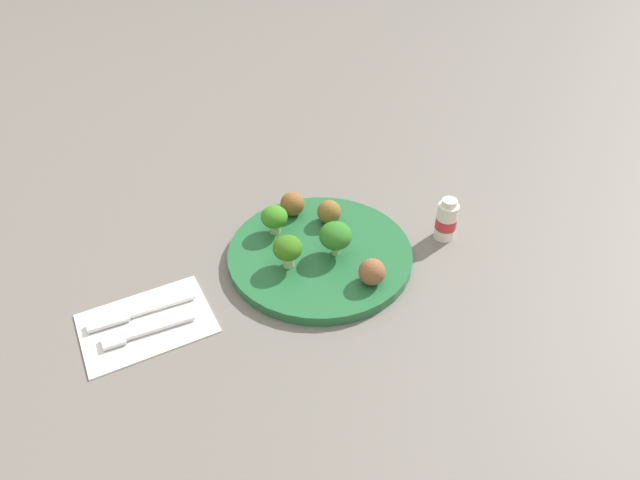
{
  "coord_description": "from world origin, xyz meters",
  "views": [
    {
      "loc": [
        0.28,
        0.57,
        0.56
      ],
      "look_at": [
        0.0,
        0.0,
        0.04
      ],
      "focal_mm": 31.11,
      "sensor_mm": 36.0,
      "label": 1
    }
  ],
  "objects_px": {
    "napkin": "(146,323)",
    "yogurt_bottle": "(446,221)",
    "plate": "(320,254)",
    "fork": "(143,331)",
    "meatball_mid_left": "(372,272)",
    "meatball_far_rim": "(329,212)",
    "broccoli_floret_mid_left": "(274,218)",
    "broccoli_floret_front_right": "(336,236)",
    "knife": "(137,313)",
    "meatball_back_right": "(291,204)",
    "broccoli_floret_near_rim": "(288,249)"
  },
  "relations": [
    {
      "from": "napkin",
      "to": "yogurt_bottle",
      "type": "height_order",
      "value": "yogurt_bottle"
    },
    {
      "from": "plate",
      "to": "fork",
      "type": "bearing_deg",
      "value": 7.74
    },
    {
      "from": "meatball_mid_left",
      "to": "yogurt_bottle",
      "type": "distance_m",
      "value": 0.18
    },
    {
      "from": "meatball_far_rim",
      "to": "meatball_mid_left",
      "type": "bearing_deg",
      "value": 86.67
    },
    {
      "from": "broccoli_floret_mid_left",
      "to": "broccoli_floret_front_right",
      "type": "height_order",
      "value": "broccoli_floret_front_right"
    },
    {
      "from": "knife",
      "to": "napkin",
      "type": "bearing_deg",
      "value": 113.11
    },
    {
      "from": "broccoli_floret_mid_left",
      "to": "fork",
      "type": "height_order",
      "value": "broccoli_floret_mid_left"
    },
    {
      "from": "fork",
      "to": "plate",
      "type": "bearing_deg",
      "value": -172.26
    },
    {
      "from": "meatball_back_right",
      "to": "napkin",
      "type": "height_order",
      "value": "meatball_back_right"
    },
    {
      "from": "broccoli_floret_near_rim",
      "to": "yogurt_bottle",
      "type": "distance_m",
      "value": 0.26
    },
    {
      "from": "broccoli_floret_mid_left",
      "to": "yogurt_bottle",
      "type": "distance_m",
      "value": 0.27
    },
    {
      "from": "napkin",
      "to": "meatball_mid_left",
      "type": "bearing_deg",
      "value": 166.28
    },
    {
      "from": "meatball_back_right",
      "to": "fork",
      "type": "height_order",
      "value": "meatball_back_right"
    },
    {
      "from": "broccoli_floret_mid_left",
      "to": "meatball_back_right",
      "type": "bearing_deg",
      "value": -142.4
    },
    {
      "from": "broccoli_floret_front_right",
      "to": "meatball_far_rim",
      "type": "height_order",
      "value": "broccoli_floret_front_right"
    },
    {
      "from": "plate",
      "to": "meatball_far_rim",
      "type": "relative_size",
      "value": 7.3
    },
    {
      "from": "meatball_far_rim",
      "to": "yogurt_bottle",
      "type": "relative_size",
      "value": 0.54
    },
    {
      "from": "plate",
      "to": "napkin",
      "type": "bearing_deg",
      "value": 4.19
    },
    {
      "from": "meatball_far_rim",
      "to": "napkin",
      "type": "relative_size",
      "value": 0.23
    },
    {
      "from": "plate",
      "to": "meatball_far_rim",
      "type": "height_order",
      "value": "meatball_far_rim"
    },
    {
      "from": "meatball_far_rim",
      "to": "napkin",
      "type": "distance_m",
      "value": 0.32
    },
    {
      "from": "plate",
      "to": "broccoli_floret_mid_left",
      "type": "distance_m",
      "value": 0.09
    },
    {
      "from": "yogurt_bottle",
      "to": "meatball_back_right",
      "type": "bearing_deg",
      "value": -34.89
    },
    {
      "from": "meatball_far_rim",
      "to": "yogurt_bottle",
      "type": "bearing_deg",
      "value": 148.4
    },
    {
      "from": "meatball_back_right",
      "to": "meatball_mid_left",
      "type": "xyz_separation_m",
      "value": [
        -0.04,
        0.2,
        -0.0
      ]
    },
    {
      "from": "meatball_back_right",
      "to": "meatball_far_rim",
      "type": "height_order",
      "value": "meatball_back_right"
    },
    {
      "from": "meatball_far_rim",
      "to": "napkin",
      "type": "bearing_deg",
      "value": 13.96
    },
    {
      "from": "meatball_back_right",
      "to": "napkin",
      "type": "relative_size",
      "value": 0.23
    },
    {
      "from": "broccoli_floret_front_right",
      "to": "broccoli_floret_near_rim",
      "type": "bearing_deg",
      "value": -4.52
    },
    {
      "from": "plate",
      "to": "meatball_mid_left",
      "type": "xyz_separation_m",
      "value": [
        -0.04,
        0.09,
        0.03
      ]
    },
    {
      "from": "plate",
      "to": "broccoli_floret_near_rim",
      "type": "relative_size",
      "value": 5.51
    },
    {
      "from": "knife",
      "to": "fork",
      "type": "bearing_deg",
      "value": 90.89
    },
    {
      "from": "meatball_mid_left",
      "to": "knife",
      "type": "height_order",
      "value": "meatball_mid_left"
    },
    {
      "from": "meatball_far_rim",
      "to": "fork",
      "type": "bearing_deg",
      "value": 16.63
    },
    {
      "from": "broccoli_floret_near_rim",
      "to": "knife",
      "type": "xyz_separation_m",
      "value": [
        0.22,
        -0.01,
        -0.04
      ]
    },
    {
      "from": "plate",
      "to": "broccoli_floret_mid_left",
      "type": "bearing_deg",
      "value": -57.85
    },
    {
      "from": "broccoli_floret_front_right",
      "to": "meatball_back_right",
      "type": "relative_size",
      "value": 1.37
    },
    {
      "from": "broccoli_floret_mid_left",
      "to": "broccoli_floret_front_right",
      "type": "xyz_separation_m",
      "value": [
        -0.06,
        0.09,
        0.01
      ]
    },
    {
      "from": "meatball_back_right",
      "to": "napkin",
      "type": "xyz_separation_m",
      "value": [
        0.27,
        0.12,
        -0.03
      ]
    },
    {
      "from": "meatball_back_right",
      "to": "fork",
      "type": "distance_m",
      "value": 0.31
    },
    {
      "from": "fork",
      "to": "yogurt_bottle",
      "type": "relative_size",
      "value": 1.68
    },
    {
      "from": "broccoli_floret_front_right",
      "to": "yogurt_bottle",
      "type": "height_order",
      "value": "yogurt_bottle"
    },
    {
      "from": "meatball_back_right",
      "to": "knife",
      "type": "relative_size",
      "value": 0.27
    },
    {
      "from": "broccoli_floret_mid_left",
      "to": "fork",
      "type": "xyz_separation_m",
      "value": [
        0.23,
        0.11,
        -0.04
      ]
    },
    {
      "from": "knife",
      "to": "yogurt_bottle",
      "type": "bearing_deg",
      "value": 175.54
    },
    {
      "from": "knife",
      "to": "broccoli_floret_near_rim",
      "type": "bearing_deg",
      "value": 177.55
    },
    {
      "from": "broccoli_floret_near_rim",
      "to": "fork",
      "type": "relative_size",
      "value": 0.42
    },
    {
      "from": "broccoli_floret_front_right",
      "to": "meatball_far_rim",
      "type": "distance_m",
      "value": 0.08
    },
    {
      "from": "plate",
      "to": "broccoli_floret_front_right",
      "type": "xyz_separation_m",
      "value": [
        -0.02,
        0.02,
        0.04
      ]
    },
    {
      "from": "plate",
      "to": "napkin",
      "type": "distance_m",
      "value": 0.27
    }
  ]
}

